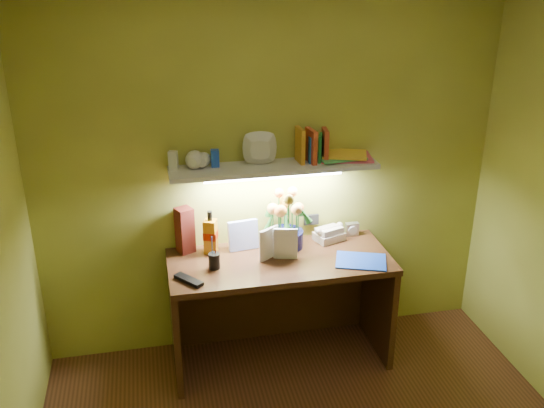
{
  "coord_description": "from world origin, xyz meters",
  "views": [
    {
      "loc": [
        -0.75,
        -2.09,
        2.54
      ],
      "look_at": [
        -0.02,
        1.35,
        1.07
      ],
      "focal_mm": 40.0,
      "sensor_mm": 36.0,
      "label": 1
    }
  ],
  "objects_px": {
    "desk": "(280,310)",
    "desk_clock": "(352,229)",
    "telephone": "(329,233)",
    "whisky_bottle": "(210,232)",
    "flower_bouquet": "(286,219)"
  },
  "relations": [
    {
      "from": "desk",
      "to": "desk_clock",
      "type": "height_order",
      "value": "desk_clock"
    },
    {
      "from": "desk_clock",
      "to": "whisky_bottle",
      "type": "xyz_separation_m",
      "value": [
        -0.97,
        -0.06,
        0.1
      ]
    },
    {
      "from": "desk_clock",
      "to": "telephone",
      "type": "bearing_deg",
      "value": -166.96
    },
    {
      "from": "telephone",
      "to": "whisky_bottle",
      "type": "bearing_deg",
      "value": 161.87
    },
    {
      "from": "desk",
      "to": "desk_clock",
      "type": "xyz_separation_m",
      "value": [
        0.56,
        0.24,
        0.42
      ]
    },
    {
      "from": "desk",
      "to": "flower_bouquet",
      "type": "bearing_deg",
      "value": 65.24
    },
    {
      "from": "flower_bouquet",
      "to": "whisky_bottle",
      "type": "height_order",
      "value": "flower_bouquet"
    },
    {
      "from": "desk",
      "to": "telephone",
      "type": "bearing_deg",
      "value": 27.66
    },
    {
      "from": "flower_bouquet",
      "to": "telephone",
      "type": "xyz_separation_m",
      "value": [
        0.3,
        0.03,
        -0.14
      ]
    },
    {
      "from": "desk",
      "to": "flower_bouquet",
      "type": "relative_size",
      "value": 3.56
    },
    {
      "from": "telephone",
      "to": "desk_clock",
      "type": "distance_m",
      "value": 0.18
    },
    {
      "from": "flower_bouquet",
      "to": "desk_clock",
      "type": "height_order",
      "value": "flower_bouquet"
    },
    {
      "from": "desk_clock",
      "to": "whisky_bottle",
      "type": "distance_m",
      "value": 0.97
    },
    {
      "from": "flower_bouquet",
      "to": "desk",
      "type": "bearing_deg",
      "value": -114.76
    },
    {
      "from": "flower_bouquet",
      "to": "whisky_bottle",
      "type": "distance_m",
      "value": 0.49
    }
  ]
}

